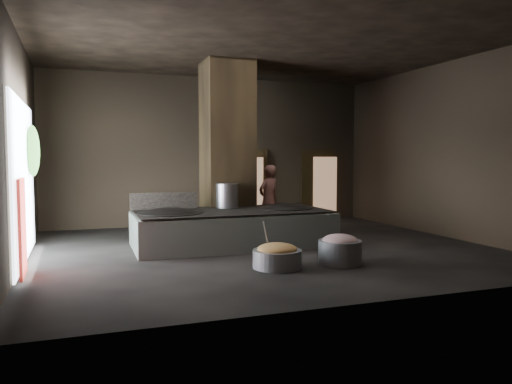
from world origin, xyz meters
name	(u,v)px	position (x,y,z in m)	size (l,w,h in m)	color
floor	(264,250)	(0.00, 0.00, -0.05)	(10.00, 9.00, 0.10)	black
ceiling	(264,44)	(0.00, 0.00, 4.55)	(10.00, 9.00, 0.10)	black
back_wall	(212,151)	(0.00, 4.55, 2.25)	(10.00, 0.10, 4.50)	black
front_wall	(381,144)	(0.00, -4.55, 2.25)	(10.00, 0.10, 4.50)	black
left_wall	(16,147)	(-5.05, 0.00, 2.25)	(0.10, 9.00, 4.50)	black
right_wall	(447,150)	(5.05, 0.00, 2.25)	(0.10, 9.00, 4.50)	black
pillar	(227,150)	(-0.30, 1.90, 2.25)	(1.20, 1.20, 4.50)	black
hearth_platform	(232,229)	(-0.60, 0.54, 0.39)	(4.49, 2.15, 0.78)	#A7BAAA
platform_cap	(232,211)	(-0.60, 0.54, 0.82)	(4.39, 2.11, 0.03)	black
wok_left	(170,216)	(-2.05, 0.49, 0.75)	(1.42, 1.42, 0.39)	black
wok_left_rim	(170,213)	(-2.05, 0.49, 0.82)	(1.45, 1.45, 0.05)	black
wok_right	(284,211)	(0.75, 0.59, 0.75)	(1.32, 1.32, 0.37)	black
wok_right_rim	(284,208)	(0.75, 0.59, 0.82)	(1.35, 1.35, 0.05)	black
stock_pot	(227,196)	(-0.55, 1.09, 1.13)	(0.55, 0.55, 0.59)	#9B9CA2
splash_guard	(164,201)	(-2.05, 1.29, 1.03)	(1.56, 0.06, 0.39)	black
cook	(269,199)	(0.92, 2.08, 0.93)	(0.68, 0.44, 1.85)	#95584B
veg_basin	(277,259)	(-0.49, -1.97, 0.17)	(0.92, 0.92, 0.34)	gray
veg_fill	(277,249)	(-0.49, -1.97, 0.35)	(0.75, 0.75, 0.23)	#939548
ladle	(267,238)	(-0.64, -1.82, 0.55)	(0.03, 0.03, 0.72)	#9B9CA2
meat_basin	(340,252)	(0.78, -2.07, 0.23)	(0.84, 0.84, 0.46)	gray
meat_fill	(340,241)	(0.78, -2.07, 0.45)	(0.69, 0.69, 0.27)	#A46266
doorway_near	(250,188)	(1.20, 4.45, 1.10)	(1.18, 0.08, 2.38)	black
doorway_near_glow	(250,190)	(1.14, 4.23, 1.05)	(0.85, 0.04, 2.02)	#8C6647
doorway_far	(317,186)	(3.60, 4.45, 1.10)	(1.18, 0.08, 2.38)	black
doorway_far_glow	(325,187)	(3.85, 4.40, 1.05)	(0.86, 0.04, 2.04)	#8C6647
left_opening	(24,181)	(-4.95, 0.20, 1.60)	(0.04, 4.20, 3.10)	white
pavilion_sliver	(22,228)	(-4.88, -1.10, 0.85)	(0.05, 0.90, 1.70)	maroon
tree_silhouette	(33,151)	(-4.85, 1.30, 2.20)	(0.28, 1.10, 1.10)	#194714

